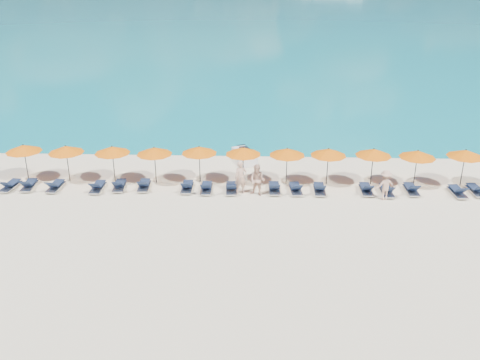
{
  "coord_description": "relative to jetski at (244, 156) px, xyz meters",
  "views": [
    {
      "loc": [
        0.97,
        -23.97,
        12.58
      ],
      "look_at": [
        0.0,
        3.0,
        1.2
      ],
      "focal_mm": 40.0,
      "sensor_mm": 36.0,
      "label": 1
    }
  ],
  "objects": [
    {
      "name": "lounger_14",
      "position": [
        9.71,
        -4.77,
        -0.14
      ],
      "size": [
        0.62,
        1.7,
        0.66
      ],
      "rotation": [
        0.0,
        0.0,
        0.0
      ],
      "color": "silver",
      "rests_on": "ground"
    },
    {
      "name": "umbrella_5",
      "position": [
        0.02,
        -3.65,
        1.64
      ],
      "size": [
        2.1,
        2.1,
        2.28
      ],
      "color": "black",
      "rests_on": "ground"
    },
    {
      "name": "beachgoer_c",
      "position": [
        7.95,
        -5.73,
        0.49
      ],
      "size": [
        1.2,
        0.76,
        1.72
      ],
      "primitive_type": "imported",
      "rotation": [
        0.0,
        0.0,
        3.37
      ],
      "color": "#DAA58A",
      "rests_on": "ground"
    },
    {
      "name": "lounger_3",
      "position": [
        -8.36,
        -5.09,
        -0.14
      ],
      "size": [
        0.64,
        1.71,
        0.66
      ],
      "rotation": [
        0.0,
        0.0,
        -0.01
      ],
      "color": "silver",
      "rests_on": "ground"
    },
    {
      "name": "lounger_8",
      "position": [
        -0.62,
        -4.99,
        -0.14
      ],
      "size": [
        0.71,
        1.73,
        0.66
      ],
      "rotation": [
        0.0,
        0.0,
        0.05
      ],
      "color": "silver",
      "rests_on": "ground"
    },
    {
      "name": "umbrella_2",
      "position": [
        -7.69,
        -3.74,
        1.64
      ],
      "size": [
        2.1,
        2.1,
        2.28
      ],
      "color": "black",
      "rests_on": "ground"
    },
    {
      "name": "beachgoer_a",
      "position": [
        -0.07,
        -5.15,
        0.58
      ],
      "size": [
        0.79,
        0.62,
        1.91
      ],
      "primitive_type": "imported",
      "rotation": [
        0.0,
        0.0,
        0.26
      ],
      "color": "#DAA58A",
      "rests_on": "ground"
    },
    {
      "name": "lounger_13",
      "position": [
        8.24,
        -5.03,
        -0.14
      ],
      "size": [
        0.63,
        1.7,
        0.66
      ],
      "rotation": [
        0.0,
        0.0,
        0.0
      ],
      "color": "silver",
      "rests_on": "ground"
    },
    {
      "name": "lounger_0",
      "position": [
        -13.52,
        -5.06,
        -0.14
      ],
      "size": [
        0.79,
        1.75,
        0.66
      ],
      "rotation": [
        0.0,
        0.0,
        -0.1
      ],
      "color": "silver",
      "rests_on": "ground"
    },
    {
      "name": "umbrella_8",
      "position": [
        7.61,
        -3.61,
        1.64
      ],
      "size": [
        2.1,
        2.1,
        2.28
      ],
      "color": "black",
      "rests_on": "ground"
    },
    {
      "name": "lounger_4",
      "position": [
        -7.16,
        -4.83,
        -0.14
      ],
      "size": [
        0.75,
        1.74,
        0.66
      ],
      "rotation": [
        0.0,
        0.0,
        0.08
      ],
      "color": "silver",
      "rests_on": "ground"
    },
    {
      "name": "lounger_5",
      "position": [
        -5.73,
        -4.75,
        -0.14
      ],
      "size": [
        0.73,
        1.74,
        0.66
      ],
      "rotation": [
        0.0,
        0.0,
        0.07
      ],
      "color": "silver",
      "rests_on": "ground"
    },
    {
      "name": "lounger_2",
      "position": [
        -10.85,
        -5.05,
        -0.14
      ],
      "size": [
        0.7,
        1.73,
        0.66
      ],
      "rotation": [
        0.0,
        0.0,
        -0.05
      ],
      "color": "silver",
      "rests_on": "ground"
    },
    {
      "name": "umbrella_10",
      "position": [
        12.88,
        -3.59,
        1.64
      ],
      "size": [
        2.1,
        2.1,
        2.28
      ],
      "color": "black",
      "rests_on": "ground"
    },
    {
      "name": "beachgoer_b",
      "position": [
        0.88,
        -5.45,
        0.54
      ],
      "size": [
        1.02,
        0.82,
        1.84
      ],
      "primitive_type": "imported",
      "rotation": [
        0.0,
        0.0,
        -0.39
      ],
      "color": "#DAA58A",
      "rests_on": "ground"
    },
    {
      "name": "lounger_9",
      "position": [
        1.86,
        -4.91,
        -0.14
      ],
      "size": [
        0.66,
        1.72,
        0.66
      ],
      "rotation": [
        0.0,
        0.0,
        0.03
      ],
      "color": "silver",
      "rests_on": "ground"
    },
    {
      "name": "lounger_12",
      "position": [
        7.12,
        -4.85,
        -0.14
      ],
      "size": [
        0.62,
        1.7,
        0.66
      ],
      "rotation": [
        0.0,
        0.0,
        0.0
      ],
      "color": "silver",
      "rests_on": "ground"
    },
    {
      "name": "lounger_16",
      "position": [
        13.37,
        -4.75,
        -0.14
      ],
      "size": [
        0.71,
        1.73,
        0.66
      ],
      "rotation": [
        0.0,
        0.0,
        0.06
      ],
      "color": "silver",
      "rests_on": "ground"
    },
    {
      "name": "ground",
      "position": [
        -0.08,
        -9.1,
        -0.38
      ],
      "size": [
        1400.0,
        1400.0,
        0.0
      ],
      "primitive_type": "plane",
      "color": "beige"
    },
    {
      "name": "umbrella_3",
      "position": [
        -5.18,
        -3.82,
        1.64
      ],
      "size": [
        2.1,
        2.1,
        2.28
      ],
      "color": "black",
      "rests_on": "ground"
    },
    {
      "name": "lounger_15",
      "position": [
        12.25,
        -5.0,
        -0.14
      ],
      "size": [
        0.73,
        1.74,
        0.66
      ],
      "rotation": [
        0.0,
        0.0,
        0.06
      ],
      "color": "silver",
      "rests_on": "ground"
    },
    {
      "name": "umbrella_9",
      "position": [
        10.08,
        -3.82,
        1.64
      ],
      "size": [
        2.1,
        2.1,
        2.28
      ],
      "color": "black",
      "rests_on": "ground"
    },
    {
      "name": "umbrella_1",
      "position": [
        -10.45,
        -3.75,
        1.64
      ],
      "size": [
        2.1,
        2.1,
        2.28
      ],
      "color": "black",
      "rests_on": "ground"
    },
    {
      "name": "umbrella_7",
      "position": [
        4.99,
        -3.68,
        1.64
      ],
      "size": [
        2.1,
        2.1,
        2.28
      ],
      "color": "black",
      "rests_on": "ground"
    },
    {
      "name": "umbrella_4",
      "position": [
        -2.57,
        -3.58,
        1.64
      ],
      "size": [
        2.1,
        2.1,
        2.28
      ],
      "color": "black",
      "rests_on": "ground"
    },
    {
      "name": "lounger_11",
      "position": [
        4.45,
        -4.94,
        -0.14
      ],
      "size": [
        0.65,
        1.71,
        0.66
      ],
      "rotation": [
        0.0,
        0.0,
        -0.01
      ],
      "color": "silver",
      "rests_on": "ground"
    },
    {
      "name": "lounger_7",
      "position": [
        -2.06,
        -5.01,
        -0.14
      ],
      "size": [
        0.64,
        1.71,
        0.66
      ],
      "rotation": [
        0.0,
        0.0,
        0.01
      ],
      "color": "silver",
      "rests_on": "ground"
    },
    {
      "name": "jetski",
      "position": [
        0.0,
        0.0,
        0.0
      ],
      "size": [
        1.81,
        2.74,
        0.91
      ],
      "rotation": [
        0.0,
        0.0,
        0.36
      ],
      "color": "white",
      "rests_on": "ground"
    },
    {
      "name": "lounger_1",
      "position": [
        -12.44,
        -4.96,
        -0.14
      ],
      "size": [
        0.76,
        1.74,
        0.66
      ],
      "rotation": [
        0.0,
        0.0,
        0.08
      ],
      "color": "silver",
      "rests_on": "ground"
    },
    {
      "name": "headland_small",
      "position": [
        -150.08,
        550.9,
        -35.38
      ],
      "size": [
        162.0,
        126.0,
        85.5
      ],
      "color": "black",
      "rests_on": "ground"
    },
    {
      "name": "umbrella_6",
      "position": [
        2.59,
        -3.72,
        1.64
      ],
      "size": [
        2.1,
        2.1,
        2.28
      ],
      "color": "black",
      "rests_on": "ground"
    },
    {
      "name": "umbrella_0",
      "position": [
        -13.02,
        -3.65,
        1.64
      ],
      "size": [
        2.1,
        2.1,
        2.28
      ],
      "color": "black",
      "rests_on": "ground"
    },
    {
      "name": "lounger_10",
      "position": [
        3.08,
        -4.94,
        -0.14
      ],
      "size": [
        0.77,
        1.75,
        0.66
      ],
      "rotation": [
        0.0,
        0.0,
        0.09
      ],
      "color": "silver",
      "rests_on": "ground"
    },
    {
      "name": "lounger_6",
      "position": [
        -3.18,
        -4.89,
        -0.14
      ],
      "size": [
        0.64,
        1.71,
        0.66
      ],
      "rotation": [
        0.0,
        0.0,
        0.01
      ],
      "color": "silver",
      "rests_on": "ground"
    }
  ]
}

